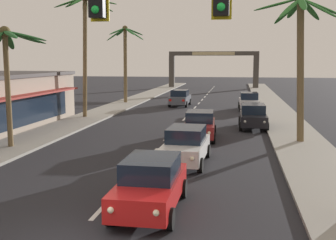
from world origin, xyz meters
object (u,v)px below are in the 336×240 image
(palm_left_second, at_px, (6,52))
(palm_left_farthest, at_px, (125,50))
(sedan_oncoming_far, at_px, (180,98))
(sedan_lead_at_stop_bar, at_px, (151,184))
(town_gateway_arch, at_px, (213,64))
(palm_left_third, at_px, (85,28))
(sedan_fifth_in_queue, at_px, (200,125))
(palm_right_second, at_px, (300,38))
(sedan_parked_nearest_kerb, at_px, (249,101))
(sedan_third_in_queue, at_px, (186,145))
(traffic_signal_mast, at_px, (180,27))
(sedan_parked_mid_kerb, at_px, (253,116))

(palm_left_second, bearing_deg, palm_left_farthest, 90.38)
(palm_left_farthest, bearing_deg, sedan_oncoming_far, -12.97)
(sedan_lead_at_stop_bar, height_order, town_gateway_arch, town_gateway_arch)
(sedan_lead_at_stop_bar, relative_size, palm_left_second, 0.69)
(sedan_lead_at_stop_bar, xyz_separation_m, palm_left_third, (-9.47, 19.85, 6.39))
(sedan_fifth_in_queue, bearing_deg, sedan_lead_at_stop_bar, -91.99)
(sedan_fifth_in_queue, bearing_deg, palm_left_second, -155.14)
(palm_right_second, bearing_deg, sedan_parked_nearest_kerb, 98.10)
(sedan_lead_at_stop_bar, xyz_separation_m, sedan_fifth_in_queue, (0.43, 12.37, 0.00))
(sedan_third_in_queue, relative_size, palm_left_third, 0.45)
(sedan_fifth_in_queue, height_order, palm_left_second, palm_left_second)
(sedan_parked_nearest_kerb, xyz_separation_m, palm_left_farthest, (-13.22, 3.96, 4.97))
(sedan_third_in_queue, relative_size, palm_left_second, 0.69)
(sedan_oncoming_far, xyz_separation_m, palm_right_second, (9.29, -18.52, 5.09))
(sedan_parked_nearest_kerb, bearing_deg, palm_left_farthest, 163.34)
(sedan_lead_at_stop_bar, relative_size, sedan_fifth_in_queue, 0.99)
(sedan_lead_at_stop_bar, relative_size, town_gateway_arch, 0.29)
(sedan_third_in_queue, height_order, town_gateway_arch, town_gateway_arch)
(traffic_signal_mast, bearing_deg, sedan_oncoming_far, 97.86)
(sedan_fifth_in_queue, relative_size, palm_right_second, 0.54)
(traffic_signal_mast, height_order, town_gateway_arch, traffic_signal_mast)
(sedan_third_in_queue, relative_size, palm_left_farthest, 0.53)
(sedan_lead_at_stop_bar, distance_m, palm_right_second, 14.26)
(traffic_signal_mast, xyz_separation_m, sedan_third_in_queue, (-1.07, 9.85, -4.56))
(traffic_signal_mast, distance_m, palm_left_farthest, 37.14)
(sedan_third_in_queue, bearing_deg, sedan_parked_mid_kerb, 72.60)
(palm_left_second, bearing_deg, sedan_third_in_queue, -9.73)
(palm_left_third, bearing_deg, sedan_oncoming_far, 59.60)
(palm_right_second, bearing_deg, sedan_parked_mid_kerb, 113.77)
(palm_left_third, height_order, palm_left_farthest, palm_left_third)
(sedan_oncoming_far, relative_size, sedan_parked_nearest_kerb, 1.00)
(sedan_oncoming_far, height_order, palm_left_farthest, palm_left_farthest)
(traffic_signal_mast, bearing_deg, sedan_fifth_in_queue, 93.54)
(sedan_third_in_queue, xyz_separation_m, palm_left_second, (-9.69, 1.66, 4.29))
(sedan_parked_mid_kerb, xyz_separation_m, palm_left_third, (-13.22, 2.83, 6.39))
(sedan_third_in_queue, xyz_separation_m, palm_left_third, (-9.83, 13.66, 6.39))
(palm_left_second, height_order, palm_right_second, palm_right_second)
(sedan_parked_nearest_kerb, relative_size, town_gateway_arch, 0.29)
(palm_left_farthest, xyz_separation_m, palm_right_second, (15.50, -19.95, 0.11))
(traffic_signal_mast, relative_size, town_gateway_arch, 0.71)
(sedan_third_in_queue, relative_size, sedan_parked_mid_kerb, 1.01)
(sedan_third_in_queue, bearing_deg, sedan_lead_at_stop_bar, -93.28)
(sedan_fifth_in_queue, distance_m, palm_left_farthest, 22.41)
(traffic_signal_mast, xyz_separation_m, palm_left_farthest, (-10.92, 35.50, 0.41))
(palm_right_second, bearing_deg, palm_left_farthest, 127.85)
(sedan_parked_mid_kerb, relative_size, town_gateway_arch, 0.29)
(traffic_signal_mast, xyz_separation_m, sedan_parked_nearest_kerb, (2.31, 31.54, -4.56))
(palm_left_third, bearing_deg, sedan_third_in_queue, -54.26)
(town_gateway_arch, bearing_deg, sedan_parked_nearest_kerb, -80.43)
(sedan_third_in_queue, bearing_deg, palm_left_second, 170.27)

